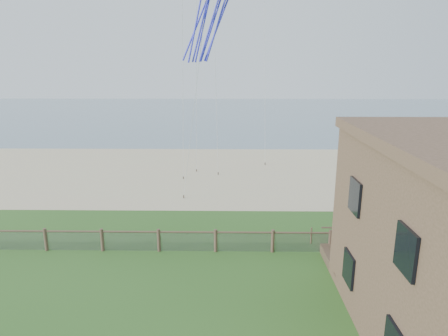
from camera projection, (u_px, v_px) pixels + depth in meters
The scene contains 6 objects.
ground at pixel (210, 323), 15.33m from camera, with size 160.00×160.00×0.00m, color #2B551D.
sand_beach at pixel (222, 172), 36.60m from camera, with size 72.00×20.00×0.02m, color #C4AE8D.
ocean at pixel (226, 114), 79.15m from camera, with size 160.00×68.00×0.02m, color slate.
chainlink_fence at pixel (216, 242), 20.99m from camera, with size 36.20×0.20×1.25m, color #493729, non-canonical shape.
picnic_table at pixel (358, 280), 17.62m from camera, with size 1.75×1.32×0.74m, color brown, non-canonical shape.
octopus_kite at pixel (207, 11), 23.32m from camera, with size 2.92×2.06×6.01m, color red, non-canonical shape.
Camera 1 is at (0.72, -13.30, 9.65)m, focal length 32.00 mm.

